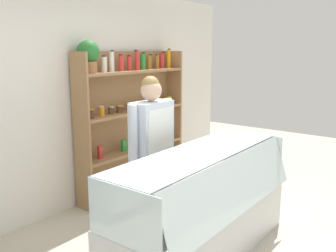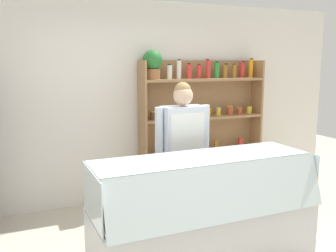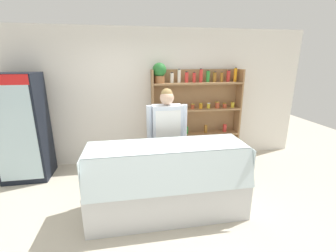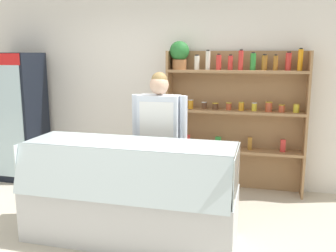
% 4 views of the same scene
% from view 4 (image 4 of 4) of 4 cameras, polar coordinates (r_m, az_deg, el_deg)
% --- Properties ---
extents(ground_plane, '(12.00, 12.00, 0.00)m').
position_cam_4_polar(ground_plane, '(4.04, -8.39, -16.81)').
color(ground_plane, beige).
extents(back_wall, '(6.80, 0.10, 2.70)m').
position_cam_4_polar(back_wall, '(5.49, -0.66, 5.49)').
color(back_wall, white).
rests_on(back_wall, ground).
extents(drinks_fridge, '(0.75, 0.62, 1.89)m').
position_cam_4_polar(drinks_fridge, '(6.08, -22.17, 1.36)').
color(drinks_fridge, black).
rests_on(drinks_fridge, ground).
extents(shelving_unit, '(1.86, 0.29, 2.04)m').
position_cam_4_polar(shelving_unit, '(5.16, 9.27, 2.80)').
color(shelving_unit, '#9E754C').
rests_on(shelving_unit, ground).
extents(deli_display_case, '(2.14, 0.81, 1.01)m').
position_cam_4_polar(deli_display_case, '(3.93, -5.86, -12.49)').
color(deli_display_case, silver).
rests_on(deli_display_case, ground).
extents(shop_clerk, '(0.66, 0.25, 1.67)m').
position_cam_4_polar(shop_clerk, '(4.33, -1.34, -0.74)').
color(shop_clerk, '#4C4233').
rests_on(shop_clerk, ground).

